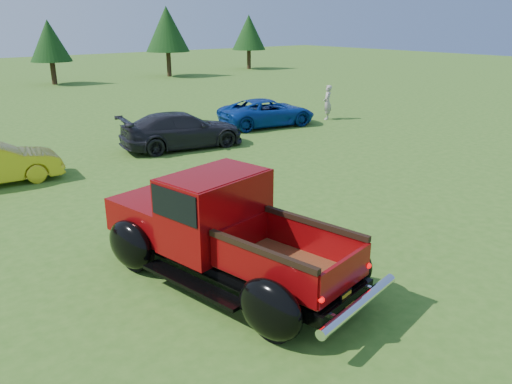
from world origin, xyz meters
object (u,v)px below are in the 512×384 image
Objects in this scene: tree_mid_right at (49,41)px; spectator at (327,102)px; tree_east at (167,29)px; pickup_truck at (215,227)px; show_car_blue at (267,112)px; tree_far_east at (249,32)px; show_car_grey at (182,130)px.

spectator is (5.48, -21.28, -2.19)m from tree_mid_right.
tree_east is 1.00× the size of pickup_truck.
pickup_truck is at bearing 147.13° from show_car_blue.
tree_mid_right is 31.14m from pickup_truck.
spectator is (-12.52, -21.78, -2.46)m from tree_far_east.
pickup_truck is 1.28× the size of show_car_blue.
tree_far_east is 1.09× the size of show_car_grey.
tree_far_east is at bearing 1.59° from tree_mid_right.
spectator is at bearing -99.61° from tree_east.
show_car_grey is at bearing 52.18° from pickup_truck.
spectator is (7.98, 0.45, 0.14)m from show_car_grey.
show_car_blue is (9.33, 9.62, -0.32)m from pickup_truck.
show_car_grey is (-11.50, -21.23, -3.01)m from tree_east.
pickup_truck is 13.41m from show_car_blue.
tree_far_east is at bearing 40.58° from pickup_truck.
show_car_grey is (-2.50, -21.73, -2.33)m from tree_mid_right.
tree_mid_right is 2.81× the size of spectator.
show_car_blue is at bearing -67.30° from show_car_grey.
show_car_grey is 1.05× the size of show_car_blue.
spectator is at bearing 25.54° from pickup_truck.
tree_east is 1.22× the size of show_car_grey.
show_car_blue is (4.89, 1.06, -0.05)m from show_car_grey.
tree_far_east is 1.14× the size of show_car_blue.
spectator is (3.09, -0.62, 0.20)m from show_car_blue.
show_car_blue is at bearing -83.39° from tree_mid_right.
pickup_truck is 15.34m from spectator.
tree_far_east is at bearing 6.34° from tree_east.
tree_far_east reaches higher than tree_mid_right.
spectator reaches higher than show_car_blue.
tree_mid_right is at bearing -115.47° from spectator.
show_car_grey is (-20.50, -22.23, -2.60)m from tree_far_east.
tree_mid_right reaches higher than spectator.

